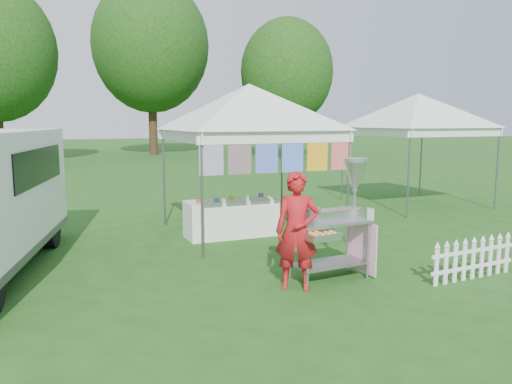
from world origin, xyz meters
name	(u,v)px	position (x,y,z in m)	size (l,w,h in m)	color
ground	(343,284)	(0.00, 0.00, 0.00)	(120.00, 120.00, 0.00)	#224A15
canopy_main	(249,84)	(0.00, 3.49, 2.99)	(4.24, 4.24, 3.45)	#59595E
canopy_right	(419,94)	(5.50, 5.00, 2.99)	(4.24, 4.24, 3.45)	#59595E
tree_mid	(151,46)	(3.00, 28.00, 7.14)	(7.60, 7.60, 11.52)	#381E14
tree_right	(287,72)	(10.00, 22.00, 5.18)	(5.60, 5.60, 8.42)	#381E14
donut_cart	(341,209)	(0.11, 0.27, 1.02)	(1.24, 0.93, 1.74)	gray
vendor	(297,231)	(-0.69, 0.08, 0.80)	(0.59, 0.38, 1.61)	#AD1519
picket_fence	(473,260)	(1.86, -0.54, 0.29)	(1.62, 0.12, 0.56)	white
display_table	(231,218)	(-0.43, 3.38, 0.36)	(1.80, 0.70, 0.73)	white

